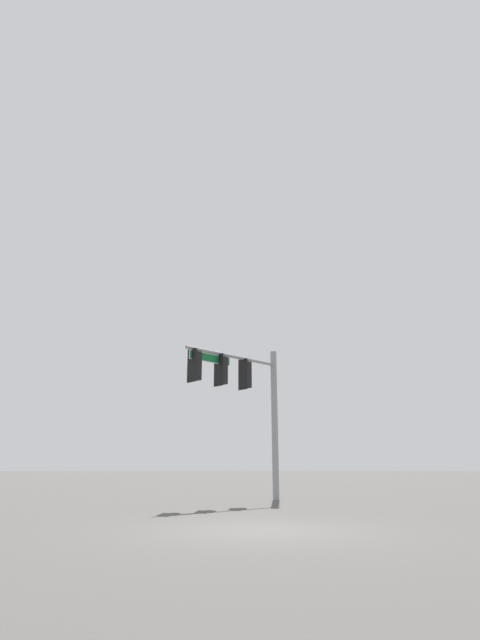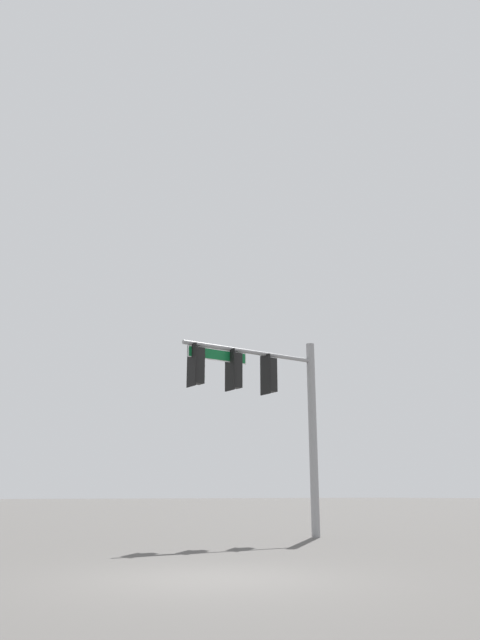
# 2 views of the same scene
# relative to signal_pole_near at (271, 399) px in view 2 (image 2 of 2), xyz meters

# --- Properties ---
(ground_plane) EXTENTS (400.00, 400.00, 0.00)m
(ground_plane) POSITION_rel_signal_pole_near_xyz_m (6.10, 6.96, -4.27)
(ground_plane) COLOR #514F4C
(signal_pole_near) EXTENTS (5.11, 0.61, 6.32)m
(signal_pole_near) POSITION_rel_signal_pole_near_xyz_m (0.00, 0.00, 0.00)
(signal_pole_near) COLOR gray
(signal_pole_near) RESTS_ON ground_plane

